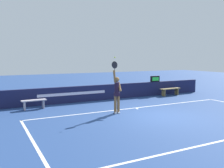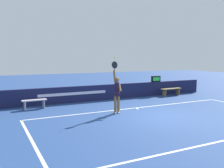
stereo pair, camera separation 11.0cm
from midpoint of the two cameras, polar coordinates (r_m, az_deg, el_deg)
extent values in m
plane|color=navy|center=(11.50, 11.07, -7.33)|extent=(60.00, 60.00, 0.00)
cube|color=white|center=(13.10, 5.67, -5.56)|extent=(11.42, 0.10, 0.00)
cube|color=white|center=(8.52, -17.79, -12.38)|extent=(0.10, 5.72, 0.00)
cube|color=white|center=(12.98, 6.02, -5.68)|extent=(0.10, 0.30, 0.00)
cube|color=#181B41|center=(15.61, -0.28, -1.83)|extent=(14.75, 0.21, 0.96)
cube|color=silver|center=(14.58, -8.71, -2.23)|extent=(4.12, 0.01, 0.16)
cube|color=black|center=(17.42, 10.32, 1.17)|extent=(0.71, 0.13, 0.41)
cube|color=#33E54C|center=(17.36, 10.45, 1.15)|extent=(0.56, 0.01, 0.25)
cylinder|color=brown|center=(11.82, 1.78, -4.69)|extent=(0.13, 0.13, 0.87)
cylinder|color=brown|center=(11.79, 1.05, -4.72)|extent=(0.13, 0.13, 0.87)
cube|color=white|center=(11.88, 1.79, -6.60)|extent=(0.16, 0.26, 0.07)
cube|color=white|center=(11.85, 1.06, -6.64)|extent=(0.16, 0.26, 0.07)
cylinder|color=black|center=(11.68, 1.42, -1.13)|extent=(0.23, 0.23, 0.62)
cube|color=black|center=(11.72, 1.42, -2.43)|extent=(0.31, 0.28, 0.16)
sphere|color=brown|center=(11.63, 1.43, 1.05)|extent=(0.23, 0.23, 0.23)
cylinder|color=brown|center=(11.60, 0.87, 1.79)|extent=(0.18, 0.14, 0.59)
cylinder|color=brown|center=(11.64, 2.04, -0.64)|extent=(0.21, 0.45, 0.44)
ellipsoid|color=black|center=(11.57, 0.88, 4.45)|extent=(0.33, 0.11, 0.38)
cylinder|color=black|center=(11.57, 0.88, 3.51)|extent=(0.03, 0.03, 0.18)
sphere|color=#CBE330|center=(11.43, 0.94, 6.20)|extent=(0.07, 0.07, 0.07)
cube|color=#BCB0B8|center=(13.33, -17.38, -3.61)|extent=(1.27, 0.42, 0.05)
cube|color=#BCB0B8|center=(13.28, -19.35, -4.72)|extent=(0.08, 0.32, 0.46)
cube|color=#BCB0B8|center=(13.48, -15.37, -4.43)|extent=(0.08, 0.32, 0.46)
cube|color=olive|center=(17.61, 13.75, -1.07)|extent=(1.66, 0.47, 0.05)
cube|color=olive|center=(17.21, 12.25, -2.01)|extent=(0.08, 0.32, 0.48)
cube|color=olive|center=(18.08, 15.14, -1.70)|extent=(0.08, 0.32, 0.48)
camera|label=1|loc=(0.06, -89.73, 0.03)|focal=39.38mm
camera|label=2|loc=(0.06, 90.27, -0.03)|focal=39.38mm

